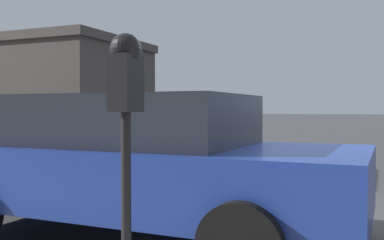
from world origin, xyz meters
The scene contains 3 objects.
ground_plane centered at (0.00, 0.00, 0.00)m, with size 220.00×220.00×0.00m, color #424244.
parking_meter centered at (-2.60, 0.46, 1.36)m, with size 0.21×0.19×1.61m.
car_blue centered at (-0.98, 1.33, 0.76)m, with size 2.04×4.34×1.42m.
Camera 1 is at (-4.90, -0.98, 1.28)m, focal length 42.00 mm.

